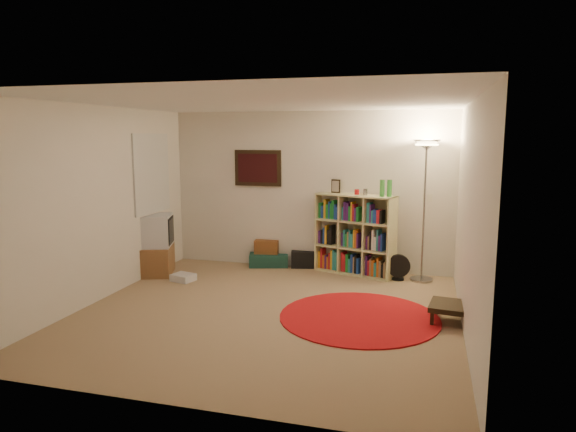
# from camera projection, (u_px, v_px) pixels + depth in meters

# --- Properties ---
(room) EXTENTS (4.54, 4.54, 2.54)m
(room) POSITION_uv_depth(u_px,v_px,m) (263.00, 209.00, 6.06)
(room) COLOR #8A6F51
(room) RESTS_ON ground
(bookshelf) EXTENTS (1.28, 0.73, 1.48)m
(bookshelf) POSITION_uv_depth(u_px,v_px,m) (354.00, 236.00, 7.89)
(bookshelf) COLOR #C7BF84
(bookshelf) RESTS_ON ground
(floor_lamp) EXTENTS (0.50, 0.50, 2.06)m
(floor_lamp) POSITION_uv_depth(u_px,v_px,m) (426.00, 164.00, 7.32)
(floor_lamp) COLOR gray
(floor_lamp) RESTS_ON ground
(floor_fan) EXTENTS (0.35, 0.21, 0.39)m
(floor_fan) POSITION_uv_depth(u_px,v_px,m) (398.00, 267.00, 7.57)
(floor_fan) COLOR black
(floor_fan) RESTS_ON ground
(tv_stand) EXTENTS (0.62, 0.75, 0.93)m
(tv_stand) POSITION_uv_depth(u_px,v_px,m) (157.00, 246.00, 7.88)
(tv_stand) COLOR brown
(tv_stand) RESTS_ON ground
(dvd_box) EXTENTS (0.36, 0.33, 0.10)m
(dvd_box) POSITION_uv_depth(u_px,v_px,m) (183.00, 277.00, 7.56)
(dvd_box) COLOR silver
(dvd_box) RESTS_ON ground
(suitcase) EXTENTS (0.71, 0.56, 0.20)m
(suitcase) POSITION_uv_depth(u_px,v_px,m) (269.00, 259.00, 8.45)
(suitcase) COLOR #13362E
(suitcase) RESTS_ON ground
(wicker_basket) EXTENTS (0.42, 0.32, 0.22)m
(wicker_basket) POSITION_uv_depth(u_px,v_px,m) (267.00, 246.00, 8.46)
(wicker_basket) COLOR brown
(wicker_basket) RESTS_ON suitcase
(duffel_bag) EXTENTS (0.46, 0.41, 0.27)m
(duffel_bag) POSITION_uv_depth(u_px,v_px,m) (304.00, 258.00, 8.38)
(duffel_bag) COLOR black
(duffel_bag) RESTS_ON ground
(paper_towel) EXTENTS (0.12, 0.12, 0.23)m
(paper_towel) POSITION_uv_depth(u_px,v_px,m) (316.00, 261.00, 8.27)
(paper_towel) COLOR white
(paper_towel) RESTS_ON ground
(red_rug) EXTENTS (1.88, 1.88, 0.02)m
(red_rug) POSITION_uv_depth(u_px,v_px,m) (359.00, 317.00, 6.03)
(red_rug) COLOR #990B0F
(red_rug) RESTS_ON ground
(side_table) EXTENTS (0.54, 0.54, 0.22)m
(side_table) POSITION_uv_depth(u_px,v_px,m) (452.00, 307.00, 5.85)
(side_table) COLOR black
(side_table) RESTS_ON ground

